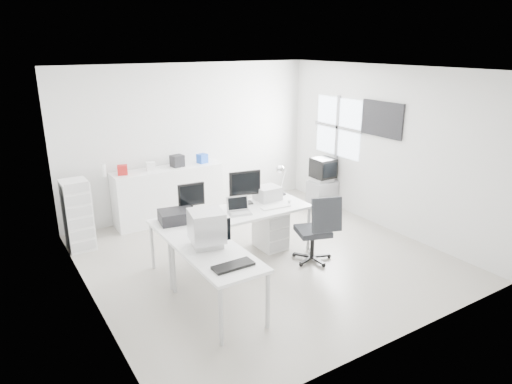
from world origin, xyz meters
TOP-DOWN VIEW (x-y plane):
  - floor at (0.00, 0.00)m, footprint 5.00×5.00m
  - ceiling at (0.00, 0.00)m, footprint 5.00×5.00m
  - back_wall at (0.00, 2.50)m, footprint 5.00×0.02m
  - left_wall at (-2.50, 0.00)m, footprint 0.02×5.00m
  - right_wall at (2.50, 0.00)m, footprint 0.02×5.00m
  - window at (2.48, 1.20)m, footprint 0.02×1.20m
  - wall_picture at (2.47, 0.10)m, footprint 0.04×0.90m
  - main_desk at (-0.39, 0.20)m, footprint 2.40×0.80m
  - side_desk at (-1.24, -0.90)m, footprint 0.70×1.40m
  - drawer_pedestal at (0.31, 0.25)m, footprint 0.40×0.50m
  - inkjet_printer at (-1.24, 0.30)m, footprint 0.53×0.44m
  - lcd_monitor_small at (-0.94, 0.45)m, footprint 0.41×0.26m
  - lcd_monitor_large at (-0.04, 0.45)m, footprint 0.53×0.29m
  - laptop at (-0.34, 0.10)m, footprint 0.37×0.37m
  - white_keyboard at (0.26, 0.05)m, footprint 0.47×0.19m
  - white_mouse at (0.56, 0.10)m, footprint 0.05×0.05m
  - laser_printer at (0.36, 0.42)m, footprint 0.39×0.33m
  - desk_lamp at (0.71, 0.50)m, footprint 0.20×0.20m
  - crt_monitor at (-1.24, -0.65)m, footprint 0.49×0.49m
  - black_keyboard at (-1.24, -1.30)m, footprint 0.48×0.19m
  - office_chair at (0.58, -0.47)m, footprint 0.77×0.77m
  - tv_cabinet at (2.22, 1.27)m, footprint 0.50×0.41m
  - crt_tv at (2.22, 1.27)m, footprint 0.50×0.48m
  - sideboard at (-0.61, 2.24)m, footprint 1.99×0.50m
  - clutter_box_a at (-1.41, 2.24)m, footprint 0.20×0.19m
  - clutter_box_b at (-0.91, 2.24)m, footprint 0.17×0.16m
  - clutter_box_c at (-0.41, 2.24)m, footprint 0.24×0.22m
  - clutter_box_d at (0.09, 2.24)m, footprint 0.20×0.19m
  - clutter_bottle at (-1.71, 2.28)m, footprint 0.07×0.07m
  - filing_cabinet at (-2.28, 1.84)m, footprint 0.39×0.47m

SIDE VIEW (x-z plane):
  - floor at x=0.00m, z-range -0.01..0.01m
  - tv_cabinet at x=2.22m, z-range 0.00..0.54m
  - drawer_pedestal at x=0.31m, z-range 0.00..0.60m
  - main_desk at x=-0.39m, z-range 0.00..0.75m
  - side_desk at x=-1.24m, z-range 0.00..0.75m
  - sideboard at x=-0.61m, z-range 0.00..0.99m
  - office_chair at x=0.58m, z-range 0.00..1.05m
  - filing_cabinet at x=-2.28m, z-range 0.00..1.12m
  - white_keyboard at x=0.26m, z-range 0.75..0.77m
  - black_keyboard at x=-1.24m, z-range 0.75..0.78m
  - crt_tv at x=2.22m, z-range 0.54..0.99m
  - white_mouse at x=0.56m, z-range 0.75..0.80m
  - inkjet_printer at x=-1.24m, z-range 0.75..0.92m
  - laptop at x=-0.34m, z-range 0.75..0.95m
  - laser_printer at x=0.36m, z-range 0.75..0.96m
  - crt_monitor at x=-1.24m, z-range 0.75..1.23m
  - desk_lamp at x=0.71m, z-range 0.75..1.23m
  - lcd_monitor_small at x=-0.94m, z-range 0.75..1.24m
  - lcd_monitor_large at x=-0.04m, z-range 0.75..1.27m
  - clutter_box_b at x=-0.91m, z-range 0.99..1.14m
  - clutter_box_a at x=-1.41m, z-range 0.99..1.16m
  - clutter_box_d at x=0.09m, z-range 0.99..1.16m
  - clutter_box_c at x=-0.41m, z-range 0.99..1.20m
  - clutter_bottle at x=-1.71m, z-range 0.99..1.21m
  - back_wall at x=0.00m, z-range 0.00..2.80m
  - left_wall at x=-2.50m, z-range 0.00..2.80m
  - right_wall at x=2.50m, z-range 0.00..2.80m
  - window at x=2.48m, z-range 1.05..2.15m
  - wall_picture at x=2.47m, z-range 1.60..2.20m
  - ceiling at x=0.00m, z-range 2.79..2.80m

